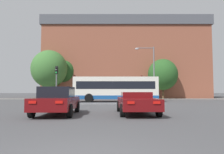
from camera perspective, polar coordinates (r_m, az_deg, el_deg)
stop_line_strip at (r=22.10m, az=-1.62°, el=-7.03°), size 8.28×0.30×0.01m
far_pavement at (r=37.35m, az=-0.95°, el=-5.74°), size 69.20×2.50×0.01m
brick_civic_building at (r=48.21m, az=3.25°, el=4.12°), size 32.63×15.61×17.56m
car_saloon_left at (r=12.06m, az=-14.11°, el=-5.99°), size 2.09×4.53×1.48m
car_roadster_right at (r=12.23m, az=6.38°, el=-6.58°), size 2.09×4.92×1.20m
bus_crossing_lead at (r=26.71m, az=0.92°, el=-3.05°), size 10.07×2.72×3.00m
traffic_light_near_left at (r=23.27m, az=-14.31°, el=-0.31°), size 0.26×0.31×3.87m
traffic_light_far_right at (r=36.97m, az=7.79°, el=-1.58°), size 0.26×0.31×3.96m
traffic_light_far_left at (r=37.05m, az=-9.75°, el=-1.59°), size 0.26×0.31×3.94m
street_lamp_junction at (r=28.33m, az=10.01°, el=2.49°), size 2.51×0.36×6.99m
pedestrian_waiting at (r=39.49m, az=-16.04°, el=-3.98°), size 0.42×0.26×1.77m
pedestrian_walking_east at (r=37.35m, az=-7.46°, el=-4.19°), size 0.45×0.36×1.70m
pedestrian_walking_west at (r=38.62m, az=-12.58°, el=-3.97°), size 0.30×0.44×1.84m
tree_by_building at (r=39.92m, az=-16.06°, el=2.07°), size 6.25×6.25×8.53m
tree_kerbside at (r=39.76m, az=13.13°, el=0.63°), size 5.26×5.26×7.04m
tree_distant at (r=42.72m, az=-12.20°, el=1.33°), size 4.82×4.82×7.57m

